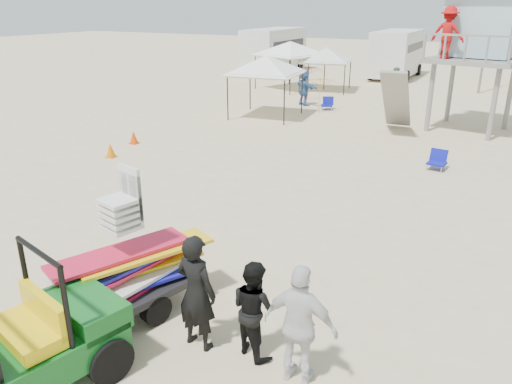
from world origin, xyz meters
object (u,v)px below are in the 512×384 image
at_px(utility_cart, 12,339).
at_px(man_left, 196,292).
at_px(lifeguard_tower, 478,31).
at_px(surf_trailer, 132,262).

bearing_deg(utility_cart, man_left, 53.22).
height_order(utility_cart, lifeguard_tower, lifeguard_tower).
bearing_deg(lifeguard_tower, man_left, -96.66).
bearing_deg(lifeguard_tower, surf_trailer, -101.76).
height_order(utility_cart, man_left, utility_cart).
distance_m(man_left, lifeguard_tower, 17.67).
xyz_separation_m(utility_cart, surf_trailer, (0.01, 2.34, -0.00)).
xyz_separation_m(utility_cart, lifeguard_tower, (3.54, 19.32, 3.07)).
relative_size(utility_cart, man_left, 1.53).
xyz_separation_m(surf_trailer, man_left, (1.52, -0.30, 0.01)).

